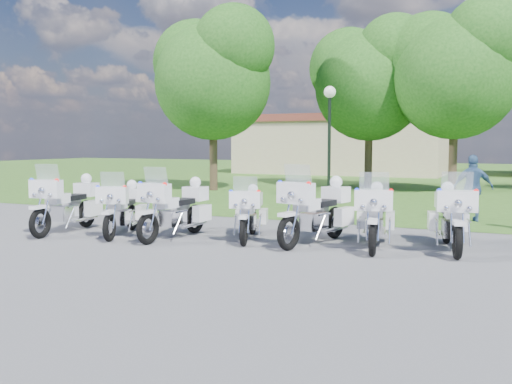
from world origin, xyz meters
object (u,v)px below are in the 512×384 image
at_px(motorcycle_2, 176,208).
at_px(bystander_c, 473,188).
at_px(motorcycle_0, 68,203).
at_px(motorcycle_4, 317,210).
at_px(motorcycle_3, 249,212).
at_px(motorcycle_1, 123,208).
at_px(lamp_post, 330,115).
at_px(motorcycle_5, 375,215).
at_px(motorcycle_6, 451,216).

height_order(motorcycle_2, bystander_c, bystander_c).
relative_size(motorcycle_0, motorcycle_4, 0.98).
xyz_separation_m(motorcycle_0, motorcycle_3, (4.50, 0.90, -0.10)).
bearing_deg(motorcycle_3, motorcycle_1, -4.76).
bearing_deg(lamp_post, motorcycle_5, -66.57).
height_order(motorcycle_4, motorcycle_5, motorcycle_4).
height_order(motorcycle_5, lamp_post, lamp_post).
bearing_deg(motorcycle_5, motorcycle_2, -1.49).
bearing_deg(motorcycle_6, motorcycle_3, -5.29).
relative_size(motorcycle_1, lamp_post, 0.52).
height_order(motorcycle_1, motorcycle_6, motorcycle_6).
relative_size(motorcycle_0, motorcycle_3, 1.19).
xyz_separation_m(motorcycle_1, motorcycle_3, (2.98, 0.71, -0.03)).
relative_size(motorcycle_1, motorcycle_3, 1.04).
xyz_separation_m(motorcycle_3, motorcycle_6, (4.30, 0.56, 0.07)).
relative_size(motorcycle_4, motorcycle_5, 1.07).
bearing_deg(motorcycle_1, motorcycle_4, 171.08).
height_order(motorcycle_2, motorcycle_4, motorcycle_4).
relative_size(motorcycle_0, motorcycle_2, 1.02).
bearing_deg(motorcycle_5, motorcycle_1, -1.88).
bearing_deg(lamp_post, motorcycle_6, -57.74).
bearing_deg(motorcycle_1, lamp_post, -121.85).
height_order(motorcycle_5, motorcycle_6, motorcycle_6).
xyz_separation_m(motorcycle_0, motorcycle_5, (7.32, 1.09, -0.03)).
distance_m(motorcycle_3, motorcycle_4, 1.58).
bearing_deg(motorcycle_0, motorcycle_1, 179.66).
xyz_separation_m(motorcycle_2, motorcycle_3, (1.60, 0.53, -0.08)).
height_order(motorcycle_4, bystander_c, bystander_c).
bearing_deg(lamp_post, motorcycle_2, -94.19).
xyz_separation_m(motorcycle_5, lamp_post, (-3.75, 8.64, 2.53)).
bearing_deg(bystander_c, motorcycle_2, 27.24).
bearing_deg(motorcycle_6, bystander_c, -103.71).
xyz_separation_m(motorcycle_0, lamp_post, (3.58, 9.73, 2.50)).
bearing_deg(lamp_post, motorcycle_0, -110.19).
bearing_deg(lamp_post, motorcycle_1, -102.20).
bearing_deg(bystander_c, lamp_post, -50.92).
height_order(motorcycle_1, motorcycle_2, motorcycle_2).
bearing_deg(motorcycle_4, motorcycle_3, 18.28).
height_order(motorcycle_2, lamp_post, lamp_post).
xyz_separation_m(motorcycle_2, bystander_c, (5.99, 5.72, 0.23)).
distance_m(motorcycle_0, lamp_post, 10.67).
relative_size(motorcycle_4, lamp_post, 0.60).
bearing_deg(motorcycle_1, motorcycle_5, 169.17).
relative_size(motorcycle_4, motorcycle_6, 1.07).
bearing_deg(bystander_c, motorcycle_1, 22.26).
relative_size(motorcycle_6, bystander_c, 1.31).
height_order(motorcycle_0, lamp_post, lamp_post).
distance_m(motorcycle_5, bystander_c, 5.25).
xyz_separation_m(motorcycle_3, motorcycle_4, (1.57, 0.15, 0.12)).
height_order(motorcycle_2, motorcycle_3, motorcycle_2).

